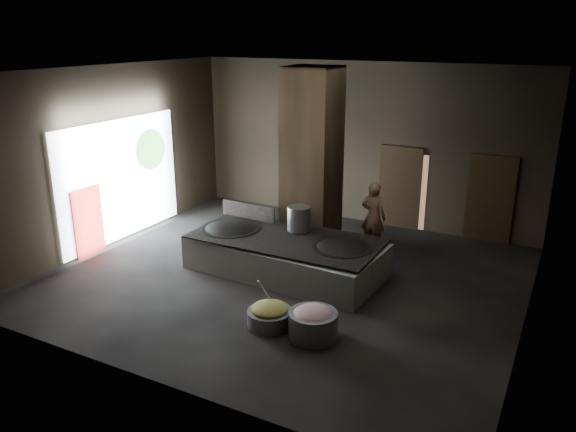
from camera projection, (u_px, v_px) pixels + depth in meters
The scene contains 28 objects.
floor at pixel (286, 278), 12.70m from camera, with size 10.00×9.00×0.10m, color black.
ceiling at pixel (286, 69), 11.24m from camera, with size 10.00×9.00×0.10m, color black.
back_wall at pixel (362, 143), 15.79m from camera, with size 10.00×0.10×4.50m, color black.
front_wall at pixel (140, 250), 8.15m from camera, with size 10.00×0.10×4.50m, color black.
left_wall at pixel (110, 156), 14.20m from camera, with size 0.10×9.00×4.50m, color black.
right_wall at pixel (543, 214), 9.74m from camera, with size 0.10×9.00×4.50m, color black.
pillar at pixel (312, 161), 13.70m from camera, with size 1.20×1.20×4.50m, color black.
hearth_platform at pixel (286, 256), 12.81m from camera, with size 4.38×2.10×0.76m, color #A9BAA7.
platform_cap at pixel (286, 238), 12.67m from camera, with size 4.29×2.06×0.03m, color black.
wok_left at pixel (231, 231), 13.29m from camera, with size 1.38×1.38×0.38m, color black.
wok_left_rim at pixel (231, 229), 13.27m from camera, with size 1.41×1.41×0.05m, color black.
wok_right at pixel (342, 251), 12.14m from camera, with size 1.29×1.29×0.36m, color black.
wok_right_rim at pixel (342, 248), 12.12m from camera, with size 1.31×1.31×0.05m, color black.
stock_pot at pixel (299, 218), 13.01m from camera, with size 0.53×0.53×0.57m, color #9DA0A4.
splash_guard at pixel (248, 211), 13.88m from camera, with size 1.52×0.06×0.38m, color black.
cook at pixel (373, 217), 13.93m from camera, with size 0.64×0.41×1.76m, color #906749.
veg_basin at pixel (270, 318), 10.52m from camera, with size 0.85×0.85×0.31m, color slate.
veg_fill at pixel (270, 309), 10.46m from camera, with size 0.70×0.70×0.21m, color olive.
ladle at pixel (267, 294), 10.58m from camera, with size 0.03×0.03×0.67m, color #9DA0A4.
meat_basin at pixel (313, 325), 10.10m from camera, with size 0.89×0.89×0.49m, color slate.
meat_fill at pixel (313, 315), 10.03m from camera, with size 0.74×0.74×0.28m, color #C3757E.
doorway_near at pixel (400, 189), 15.54m from camera, with size 1.18×0.08×2.38m, color black.
doorway_near_glow at pixel (410, 191), 15.48m from camera, with size 0.89×0.04×2.11m, color #8C6647.
doorway_far at pixel (490, 201), 14.48m from camera, with size 1.18×0.08×2.38m, color black.
doorway_far_glow at pixel (484, 201), 14.63m from camera, with size 0.89×0.04×2.11m, color #8C6647.
left_opening at pixel (121, 180), 14.53m from camera, with size 0.04×4.20×3.10m, color white.
pavilion_sliver at pixel (88, 222), 13.65m from camera, with size 0.05×0.90×1.70m, color maroon.
tree_silhouette at pixel (151, 150), 15.22m from camera, with size 0.28×1.10×1.10m, color #194714.
Camera 1 is at (5.44, -10.25, 5.29)m, focal length 35.00 mm.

